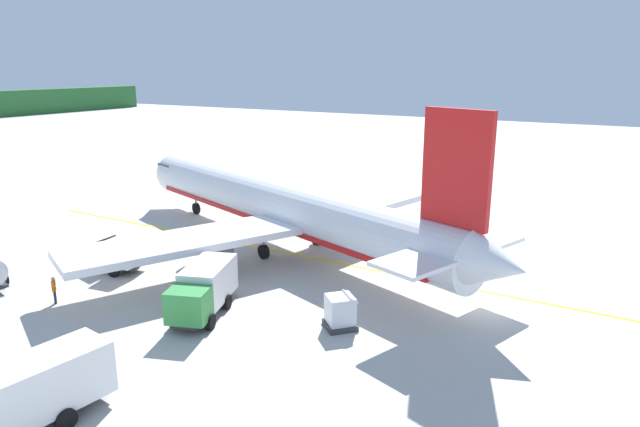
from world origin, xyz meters
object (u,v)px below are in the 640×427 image
Objects in this scene: cargo_container_near at (341,312)px; service_truck_baggage at (29,393)px; airliner_foreground at (283,207)px; service_truck_catering at (204,289)px; service_truck_pushback at (118,255)px; crew_marshaller at (406,242)px; crew_loader_left at (54,288)px.

service_truck_baggage is at bearing 155.62° from cargo_container_near.
airliner_foreground is 17.58× the size of cargo_container_near.
service_truck_catering is at bearing 107.11° from cargo_container_near.
crew_marshaller is at bearing -50.01° from service_truck_pushback.
service_truck_catering is 8.14m from cargo_container_near.
service_truck_catering reaches higher than cargo_container_near.
service_truck_baggage reaches higher than cargo_container_near.
service_truck_pushback reaches higher than crew_loader_left.
crew_marshaller is 24.69m from crew_loader_left.
service_truck_pushback is (-10.03, 7.38, -2.19)m from airliner_foreground.
cargo_container_near is at bearing -24.38° from service_truck_baggage.
service_truck_baggage is 2.96× the size of cargo_container_near.
service_truck_pushback is at bearing 39.11° from service_truck_baggage.
crew_loader_left is (-15.92, 6.15, -2.38)m from airliner_foreground.
service_truck_pushback is (14.09, 11.46, -0.40)m from service_truck_baggage.
crew_marshaller is 0.97× the size of crew_loader_left.
cargo_container_near reaches higher than crew_marshaller.
service_truck_pushback is 2.61× the size of cargo_container_near.
service_truck_catering reaches higher than crew_loader_left.
airliner_foreground is at bearing -21.11° from crew_loader_left.
airliner_foreground reaches higher than crew_loader_left.
service_truck_catering is 17.19m from crew_marshaller.
cargo_container_near is 1.39× the size of crew_marshaller.
cargo_container_near is 1.34× the size of crew_loader_left.
service_truck_catering is at bearing 158.84° from crew_marshaller.
service_truck_catering is 1.07× the size of service_truck_pushback.
cargo_container_near is at bearing -89.87° from service_truck_pushback.
airliner_foreground is 24.39× the size of crew_marshaller.
crew_loader_left is at bearing 158.89° from airliner_foreground.
service_truck_baggage is at bearing -170.40° from airliner_foreground.
crew_marshaller is (13.67, -16.30, -0.22)m from service_truck_pushback.
cargo_container_near is (14.13, -6.40, -0.66)m from service_truck_baggage.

